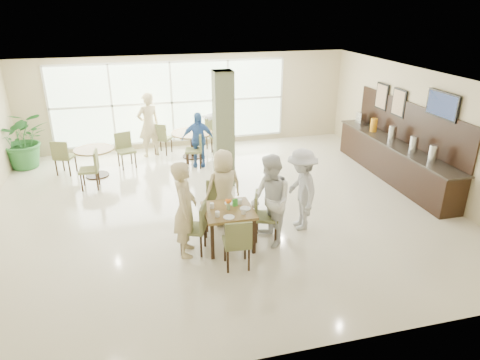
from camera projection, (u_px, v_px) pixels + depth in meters
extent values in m
plane|color=beige|center=(218.00, 206.00, 9.62)|extent=(10.00, 10.00, 0.00)
plane|color=white|center=(216.00, 80.00, 8.53)|extent=(10.00, 10.00, 0.00)
plane|color=#C8B88F|center=(188.00, 101.00, 13.09)|extent=(10.00, 0.00, 10.00)
plane|color=#C8B88F|center=(292.00, 264.00, 5.06)|extent=(10.00, 0.00, 10.00)
plane|color=#C8B88F|center=(422.00, 130.00, 10.21)|extent=(0.00, 9.00, 9.00)
plane|color=silver|center=(172.00, 103.00, 12.95)|extent=(7.00, 0.00, 7.00)
cube|color=#5E6747|center=(224.00, 130.00, 10.24)|extent=(0.45, 0.45, 2.80)
cube|color=brown|center=(228.00, 211.00, 7.80)|extent=(0.90, 0.90, 0.05)
cube|color=black|center=(212.00, 242.00, 7.52)|extent=(0.06, 0.06, 0.70)
cube|color=black|center=(254.00, 236.00, 7.70)|extent=(0.06, 0.06, 0.70)
cube|color=black|center=(205.00, 222.00, 8.20)|extent=(0.06, 0.06, 0.70)
cube|color=black|center=(243.00, 217.00, 8.38)|extent=(0.06, 0.06, 0.70)
cylinder|color=brown|center=(94.00, 149.00, 10.98)|extent=(1.00, 1.00, 0.04)
cylinder|color=black|center=(96.00, 163.00, 11.12)|extent=(0.10, 0.10, 0.71)
cylinder|color=black|center=(97.00, 175.00, 11.26)|extent=(0.60, 0.60, 0.03)
cylinder|color=brown|center=(192.00, 133.00, 12.34)|extent=(1.20, 1.20, 0.04)
cylinder|color=black|center=(192.00, 145.00, 12.49)|extent=(0.10, 0.10, 0.71)
cylinder|color=black|center=(193.00, 156.00, 12.62)|extent=(0.60, 0.60, 0.03)
cylinder|color=white|center=(217.00, 214.00, 7.52)|extent=(0.08, 0.08, 0.10)
cylinder|color=white|center=(244.00, 211.00, 7.61)|extent=(0.08, 0.08, 0.10)
cylinder|color=white|center=(212.00, 206.00, 7.83)|extent=(0.08, 0.08, 0.10)
cylinder|color=white|center=(240.00, 202.00, 7.98)|extent=(0.08, 0.08, 0.10)
cylinder|color=white|center=(229.00, 217.00, 7.50)|extent=(0.20, 0.20, 0.01)
cylinder|color=white|center=(230.00, 203.00, 8.03)|extent=(0.20, 0.20, 0.01)
cylinder|color=white|center=(245.00, 209.00, 7.81)|extent=(0.20, 0.20, 0.01)
cylinder|color=#99B27F|center=(228.00, 206.00, 7.77)|extent=(0.07, 0.07, 0.12)
sphere|color=orange|center=(230.00, 201.00, 7.73)|extent=(0.07, 0.07, 0.07)
sphere|color=orange|center=(227.00, 201.00, 7.75)|extent=(0.07, 0.07, 0.07)
sphere|color=orange|center=(228.00, 202.00, 7.70)|extent=(0.07, 0.07, 0.07)
cube|color=green|center=(235.00, 203.00, 7.89)|extent=(0.10, 0.03, 0.15)
cube|color=black|center=(393.00, 162.00, 10.95)|extent=(0.60, 4.60, 0.90)
cube|color=black|center=(396.00, 144.00, 10.77)|extent=(0.64, 4.70, 0.04)
cube|color=black|center=(409.00, 123.00, 10.63)|extent=(0.04, 4.60, 1.00)
cylinder|color=silver|center=(433.00, 154.00, 9.43)|extent=(0.20, 0.20, 0.40)
cylinder|color=silver|center=(414.00, 144.00, 10.06)|extent=(0.20, 0.20, 0.40)
cylinder|color=silver|center=(392.00, 133.00, 10.86)|extent=(0.20, 0.20, 0.40)
cylinder|color=orange|center=(374.00, 125.00, 11.67)|extent=(0.18, 0.18, 0.36)
cube|color=silver|center=(361.00, 119.00, 12.30)|extent=(0.18, 0.30, 0.36)
cube|color=black|center=(443.00, 105.00, 9.36)|extent=(0.06, 1.00, 0.58)
cube|color=#7F99CC|center=(442.00, 105.00, 9.36)|extent=(0.01, 0.92, 0.50)
cube|color=black|center=(399.00, 103.00, 10.91)|extent=(0.04, 0.55, 0.70)
cube|color=olive|center=(398.00, 103.00, 10.91)|extent=(0.01, 0.47, 0.62)
cube|color=black|center=(382.00, 96.00, 11.63)|extent=(0.04, 0.55, 0.70)
cube|color=olive|center=(381.00, 96.00, 11.62)|extent=(0.01, 0.47, 0.62)
imported|color=#2C7032|center=(24.00, 139.00, 11.55)|extent=(1.46, 1.46, 1.59)
imported|color=#CBB887|center=(185.00, 209.00, 7.50)|extent=(0.54, 0.72, 1.77)
imported|color=#CBB887|center=(224.00, 188.00, 8.61)|extent=(0.83, 0.55, 1.58)
imported|color=white|center=(271.00, 201.00, 7.83)|extent=(0.76, 0.92, 1.75)
imported|color=#B2B2B4|center=(301.00, 190.00, 8.40)|extent=(0.65, 1.10, 1.67)
imported|color=#3964AC|center=(198.00, 139.00, 11.65)|extent=(0.98, 0.68, 1.52)
imported|color=white|center=(221.00, 124.00, 12.53)|extent=(1.17, 1.82, 1.82)
imported|color=#CBB887|center=(149.00, 125.00, 12.34)|extent=(0.81, 0.68, 1.88)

